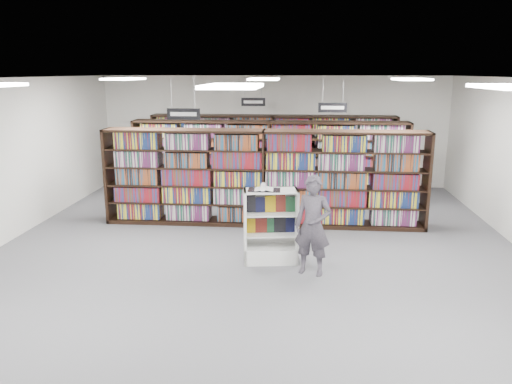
# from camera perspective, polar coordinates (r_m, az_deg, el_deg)

# --- Properties ---
(floor) EXTENTS (12.00, 12.00, 0.00)m
(floor) POSITION_cam_1_polar(r_m,az_deg,el_deg) (9.26, -0.01, -7.36)
(floor) COLOR #57575C
(floor) RESTS_ON ground
(ceiling) EXTENTS (10.00, 12.00, 0.10)m
(ceiling) POSITION_cam_1_polar(r_m,az_deg,el_deg) (8.65, -0.01, 12.84)
(ceiling) COLOR silver
(ceiling) RESTS_ON wall_back
(wall_back) EXTENTS (10.00, 0.10, 3.20)m
(wall_back) POSITION_cam_1_polar(r_m,az_deg,el_deg) (14.74, 2.00, 6.93)
(wall_back) COLOR white
(wall_back) RESTS_ON ground
(wall_front) EXTENTS (10.00, 0.10, 3.20)m
(wall_front) POSITION_cam_1_polar(r_m,az_deg,el_deg) (3.22, -9.69, -18.93)
(wall_front) COLOR white
(wall_front) RESTS_ON ground
(bookshelf_row_near) EXTENTS (7.00, 0.60, 2.10)m
(bookshelf_row_near) POSITION_cam_1_polar(r_m,az_deg,el_deg) (10.88, 0.89, 1.60)
(bookshelf_row_near) COLOR black
(bookshelf_row_near) RESTS_ON floor
(bookshelf_row_mid) EXTENTS (7.00, 0.60, 2.10)m
(bookshelf_row_mid) POSITION_cam_1_polar(r_m,az_deg,el_deg) (12.84, 1.52, 3.46)
(bookshelf_row_mid) COLOR black
(bookshelf_row_mid) RESTS_ON floor
(bookshelf_row_far) EXTENTS (7.00, 0.60, 2.10)m
(bookshelf_row_far) POSITION_cam_1_polar(r_m,az_deg,el_deg) (14.51, 1.92, 4.64)
(bookshelf_row_far) COLOR black
(bookshelf_row_far) RESTS_ON floor
(aisle_sign_left) EXTENTS (0.65, 0.02, 0.80)m
(aisle_sign_left) POSITION_cam_1_polar(r_m,az_deg,el_deg) (9.90, -8.29, 8.93)
(aisle_sign_left) COLOR #B2B2B7
(aisle_sign_left) RESTS_ON ceiling
(aisle_sign_right) EXTENTS (0.65, 0.02, 0.80)m
(aisle_sign_right) POSITION_cam_1_polar(r_m,az_deg,el_deg) (11.67, 8.75, 9.61)
(aisle_sign_right) COLOR #B2B2B7
(aisle_sign_right) RESTS_ON ceiling
(aisle_sign_center) EXTENTS (0.65, 0.02, 0.80)m
(aisle_sign_center) POSITION_cam_1_polar(r_m,az_deg,el_deg) (13.69, -0.31, 10.34)
(aisle_sign_center) COLOR #B2B2B7
(aisle_sign_center) RESTS_ON ceiling
(troffer_front_center) EXTENTS (0.60, 1.20, 0.04)m
(troffer_front_center) POSITION_cam_1_polar(r_m,az_deg,el_deg) (5.67, -2.66, 12.00)
(troffer_front_center) COLOR white
(troffer_front_center) RESTS_ON ceiling
(troffer_back_left) EXTENTS (0.60, 1.20, 0.04)m
(troffer_back_left) POSITION_cam_1_polar(r_m,az_deg,el_deg) (11.26, -14.86, 12.39)
(troffer_back_left) COLOR white
(troffer_back_left) RESTS_ON ceiling
(troffer_back_center) EXTENTS (0.60, 1.20, 0.04)m
(troffer_back_center) POSITION_cam_1_polar(r_m,az_deg,el_deg) (10.64, 0.93, 12.78)
(troffer_back_center) COLOR white
(troffer_back_center) RESTS_ON ceiling
(troffer_back_right) EXTENTS (0.60, 1.20, 0.04)m
(troffer_back_right) POSITION_cam_1_polar(r_m,az_deg,el_deg) (10.85, 17.32, 12.20)
(troffer_back_right) COLOR white
(troffer_back_right) RESTS_ON ceiling
(endcap_display) EXTENTS (1.00, 0.60, 1.32)m
(endcap_display) POSITION_cam_1_polar(r_m,az_deg,el_deg) (8.91, 1.66, -5.09)
(endcap_display) COLOR white
(endcap_display) RESTS_ON floor
(open_book) EXTENTS (0.56, 0.33, 0.12)m
(open_book) POSITION_cam_1_polar(r_m,az_deg,el_deg) (8.59, 0.88, 0.41)
(open_book) COLOR black
(open_book) RESTS_ON endcap_display
(shopper) EXTENTS (0.70, 0.56, 1.68)m
(shopper) POSITION_cam_1_polar(r_m,az_deg,el_deg) (8.30, 6.51, -3.84)
(shopper) COLOR #4D4751
(shopper) RESTS_ON floor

